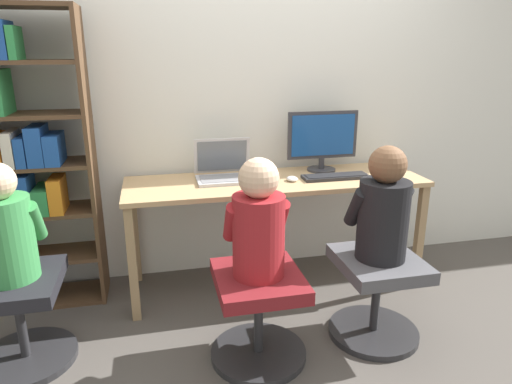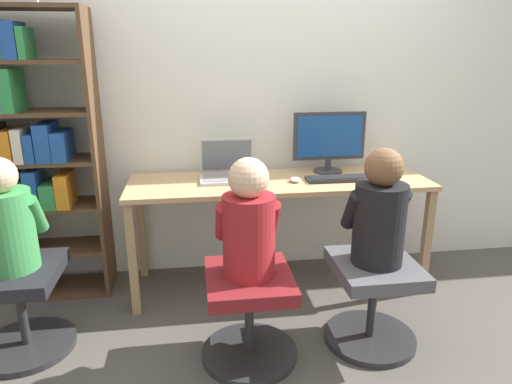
% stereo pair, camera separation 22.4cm
% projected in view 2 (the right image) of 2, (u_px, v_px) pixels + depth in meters
% --- Properties ---
extents(ground_plane, '(14.00, 14.00, 0.00)m').
position_uv_depth(ground_plane, '(286.00, 305.00, 2.90)').
color(ground_plane, '#4C4742').
extents(wall_back, '(10.00, 0.05, 2.60)m').
position_uv_depth(wall_back, '(271.00, 88.00, 3.13)').
color(wall_back, silver).
rests_on(wall_back, ground_plane).
extents(desk, '(1.94, 0.58, 0.75)m').
position_uv_depth(desk, '(279.00, 192.00, 2.98)').
color(desk, tan).
rests_on(desk, ground_plane).
extents(desktop_monitor, '(0.50, 0.20, 0.41)m').
position_uv_depth(desktop_monitor, '(329.00, 141.00, 3.08)').
color(desktop_monitor, '#333338').
rests_on(desktop_monitor, desk).
extents(laptop, '(0.37, 0.29, 0.26)m').
position_uv_depth(laptop, '(228.00, 171.00, 2.97)').
color(laptop, '#B7B7BC').
rests_on(laptop, desk).
extents(keyboard, '(0.44, 0.13, 0.03)m').
position_uv_depth(keyboard, '(340.00, 178.00, 2.94)').
color(keyboard, '#232326').
rests_on(keyboard, desk).
extents(computer_mouse_by_keyboard, '(0.07, 0.09, 0.03)m').
position_uv_depth(computer_mouse_by_keyboard, '(295.00, 180.00, 2.90)').
color(computer_mouse_by_keyboard, silver).
rests_on(computer_mouse_by_keyboard, desk).
extents(office_chair_left, '(0.50, 0.50, 0.48)m').
position_uv_depth(office_chair_left, '(373.00, 296.00, 2.47)').
color(office_chair_left, '#262628').
rests_on(office_chair_left, ground_plane).
extents(office_chair_right, '(0.50, 0.50, 0.48)m').
position_uv_depth(office_chair_right, '(249.00, 310.00, 2.34)').
color(office_chair_right, '#262628').
rests_on(office_chair_right, ground_plane).
extents(person_at_monitor, '(0.33, 0.29, 0.61)m').
position_uv_depth(person_at_monitor, '(380.00, 213.00, 2.33)').
color(person_at_monitor, black).
rests_on(person_at_monitor, office_chair_left).
extents(person_at_laptop, '(0.32, 0.28, 0.60)m').
position_uv_depth(person_at_laptop, '(249.00, 224.00, 2.20)').
color(person_at_laptop, maroon).
rests_on(person_at_laptop, office_chair_right).
extents(bookshelf, '(0.83, 0.31, 1.80)m').
position_uv_depth(bookshelf, '(15.00, 160.00, 2.78)').
color(bookshelf, '#513823').
rests_on(bookshelf, ground_plane).
extents(office_chair_side, '(0.50, 0.50, 0.48)m').
position_uv_depth(office_chair_side, '(20.00, 303.00, 2.40)').
color(office_chair_side, '#262628').
rests_on(office_chair_side, ground_plane).
extents(person_near_shelf, '(0.32, 0.28, 0.58)m').
position_uv_depth(person_near_shelf, '(6.00, 221.00, 2.27)').
color(person_near_shelf, '#388C47').
rests_on(person_near_shelf, office_chair_side).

